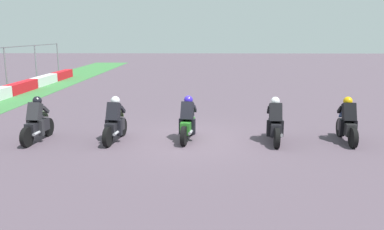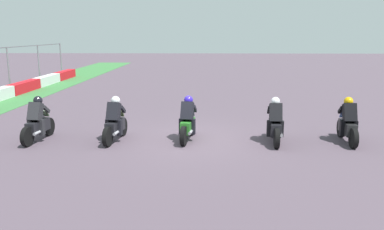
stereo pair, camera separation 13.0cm
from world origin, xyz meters
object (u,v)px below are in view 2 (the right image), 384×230
object	(u,v)px
rider_lane_a	(348,124)
rider_lane_b	(275,124)
rider_lane_e	(38,123)
rider_lane_c	(188,122)
rider_lane_d	(115,123)

from	to	relation	value
rider_lane_a	rider_lane_b	world-z (taller)	same
rider_lane_b	rider_lane_e	bearing A→B (deg)	94.31
rider_lane_c	rider_lane_d	xyz separation A→B (m)	(-0.18, 2.43, 0.00)
rider_lane_d	rider_lane_a	bearing A→B (deg)	-81.61
rider_lane_b	rider_lane_c	xyz separation A→B (m)	(0.21, 2.88, 0.00)
rider_lane_c	rider_lane_e	bearing A→B (deg)	101.61
rider_lane_b	rider_lane_e	xyz separation A→B (m)	(-0.04, 7.91, 0.00)
rider_lane_e	rider_lane_d	bearing A→B (deg)	-82.55
rider_lane_a	rider_lane_e	xyz separation A→B (m)	(-0.13, 10.32, 0.00)
rider_lane_a	rider_lane_d	bearing A→B (deg)	93.91
rider_lane_a	rider_lane_c	size ratio (longest dim) A/B	1.00
rider_lane_a	rider_lane_b	distance (m)	2.41
rider_lane_b	rider_lane_e	size ratio (longest dim) A/B	1.00
rider_lane_b	rider_lane_d	size ratio (longest dim) A/B	1.00
rider_lane_a	rider_lane_d	world-z (taller)	same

